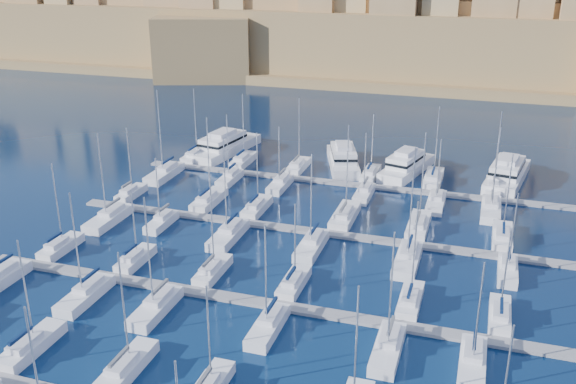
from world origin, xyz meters
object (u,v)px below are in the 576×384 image
(motor_yacht_b, at_px, (343,159))
(motor_yacht_d, at_px, (507,173))
(sailboat_2, at_px, (127,367))
(motor_yacht_a, at_px, (224,145))
(motor_yacht_c, at_px, (406,165))

(motor_yacht_b, relative_size, motor_yacht_d, 0.91)
(motor_yacht_d, bearing_deg, sailboat_2, -117.37)
(motor_yacht_a, bearing_deg, sailboat_2, -74.72)
(motor_yacht_b, relative_size, motor_yacht_c, 1.02)
(motor_yacht_b, height_order, motor_yacht_c, same)
(motor_yacht_a, distance_m, motor_yacht_c, 38.20)
(sailboat_2, xyz_separation_m, motor_yacht_a, (-19.61, 71.78, 0.99))
(sailboat_2, relative_size, motor_yacht_d, 0.70)
(motor_yacht_b, bearing_deg, motor_yacht_a, 177.07)
(sailboat_2, bearing_deg, motor_yacht_c, 75.21)
(motor_yacht_a, height_order, motor_yacht_d, same)
(sailboat_2, bearing_deg, motor_yacht_a, 105.28)
(motor_yacht_a, relative_size, motor_yacht_c, 1.18)
(motor_yacht_c, bearing_deg, motor_yacht_b, 179.19)
(motor_yacht_c, bearing_deg, motor_yacht_a, 177.76)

